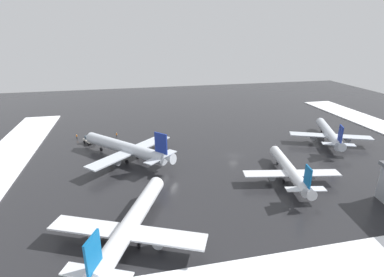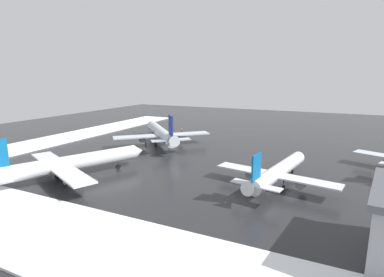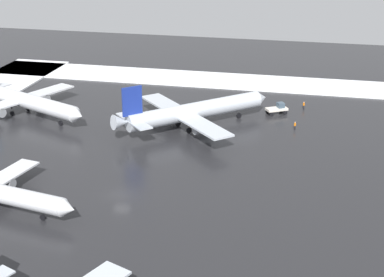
{
  "view_description": "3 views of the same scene",
  "coord_description": "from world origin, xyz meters",
  "views": [
    {
      "loc": [
        -30.45,
        -79.07,
        36.27
      ],
      "look_at": [
        -12.33,
        3.3,
        5.4
      ],
      "focal_mm": 28.0,
      "sensor_mm": 36.0,
      "label": 1
    },
    {
      "loc": [
        17.39,
        -75.45,
        21.0
      ],
      "look_at": [
        -21.14,
        4.99,
        2.62
      ],
      "focal_mm": 28.0,
      "sensor_mm": 36.0,
      "label": 2
    },
    {
      "loc": [
        78.11,
        28.84,
        42.22
      ],
      "look_at": [
        -13.25,
        8.44,
        5.13
      ],
      "focal_mm": 55.0,
      "sensor_mm": 36.0,
      "label": 3
    }
  ],
  "objects": [
    {
      "name": "ground_plane",
      "position": [
        0.0,
        0.0,
        0.0
      ],
      "size": [
        240.0,
        240.0,
        0.0
      ],
      "primitive_type": "plane",
      "color": "#232326"
    },
    {
      "name": "ground_crew_beside_wing",
      "position": [
        -36.56,
        2.74,
        0.97
      ],
      "size": [
        0.36,
        0.36,
        1.71
      ],
      "rotation": [
        0.0,
        0.0,
        2.22
      ],
      "color": "black",
      "rests_on": "ground_plane"
    },
    {
      "name": "airplane_parked_starboard",
      "position": [
        -31.78,
        4.42,
        3.55
      ],
      "size": [
        27.78,
        28.86,
        10.75
      ],
      "rotation": [
        0.0,
        0.0,
        2.33
      ],
      "color": "silver",
      "rests_on": "ground_plane"
    },
    {
      "name": "snow_bank_left",
      "position": [
        -67.0,
        0.0,
        0.19
      ],
      "size": [
        14.0,
        116.0,
        0.37
      ],
      "primitive_type": "cube",
      "color": "white",
      "rests_on": "ground_plane"
    },
    {
      "name": "ground_crew_by_nose_gear",
      "position": [
        -48.77,
        26.06,
        0.97
      ],
      "size": [
        0.36,
        0.36,
        1.71
      ],
      "rotation": [
        0.0,
        0.0,
        0.66
      ],
      "color": "black",
      "rests_on": "ground_plane"
    },
    {
      "name": "ground_crew_near_tug",
      "position": [
        -35.13,
        24.9,
        0.97
      ],
      "size": [
        0.36,
        0.36,
        1.71
      ],
      "rotation": [
        0.0,
        0.0,
        5.96
      ],
      "color": "black",
      "rests_on": "ground_plane"
    },
    {
      "name": "pushback_tug",
      "position": [
        -44.22,
        20.63,
        1.28
      ],
      "size": [
        4.24,
        5.08,
        2.5
      ],
      "rotation": [
        0.0,
        0.0,
        2.11
      ],
      "color": "silver",
      "rests_on": "ground_plane"
    },
    {
      "name": "airplane_far_rear",
      "position": [
        -31.49,
        -32.44,
        3.36
      ],
      "size": [
        27.5,
        32.41,
        10.17
      ],
      "rotation": [
        0.0,
        0.0,
        1.15
      ],
      "color": "silver",
      "rests_on": "ground_plane"
    }
  ]
}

